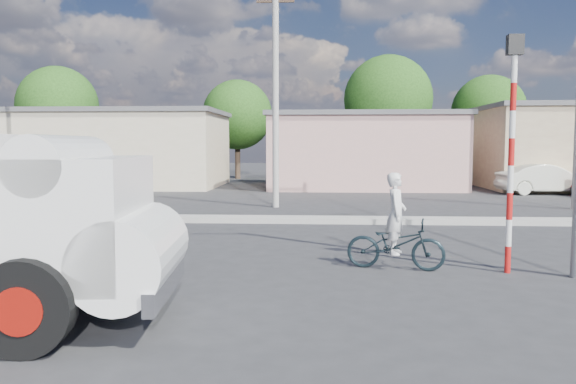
# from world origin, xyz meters

# --- Properties ---
(ground_plane) EXTENTS (120.00, 120.00, 0.00)m
(ground_plane) POSITION_xyz_m (0.00, 0.00, 0.00)
(ground_plane) COLOR #2B2B2D
(ground_plane) RESTS_ON ground
(median) EXTENTS (40.00, 0.80, 0.16)m
(median) POSITION_xyz_m (0.00, 8.00, 0.08)
(median) COLOR #99968E
(median) RESTS_ON ground
(bicycle) EXTENTS (1.95, 1.01, 0.98)m
(bicycle) POSITION_xyz_m (1.15, 1.67, 0.49)
(bicycle) COLOR black
(bicycle) RESTS_ON ground
(cyclist) EXTENTS (0.48, 0.63, 1.56)m
(cyclist) POSITION_xyz_m (1.15, 1.67, 0.78)
(cyclist) COLOR white
(cyclist) RESTS_ON ground
(car_cream) EXTENTS (4.46, 1.93, 1.43)m
(car_cream) POSITION_xyz_m (10.33, 18.24, 0.71)
(car_cream) COLOR silver
(car_cream) RESTS_ON ground
(traffic_pole) EXTENTS (0.28, 0.18, 4.36)m
(traffic_pole) POSITION_xyz_m (3.20, 1.50, 2.59)
(traffic_pole) COLOR red
(traffic_pole) RESTS_ON ground
(building_row) EXTENTS (37.80, 7.30, 4.44)m
(building_row) POSITION_xyz_m (1.10, 22.00, 2.13)
(building_row) COLOR beige
(building_row) RESTS_ON ground
(tree_row) EXTENTS (51.24, 7.43, 8.42)m
(tree_row) POSITION_xyz_m (7.45, 28.53, 4.96)
(tree_row) COLOR #38281E
(tree_row) RESTS_ON ground
(utility_poles) EXTENTS (35.40, 0.24, 8.00)m
(utility_poles) POSITION_xyz_m (3.25, 12.00, 4.07)
(utility_poles) COLOR #99968E
(utility_poles) RESTS_ON ground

